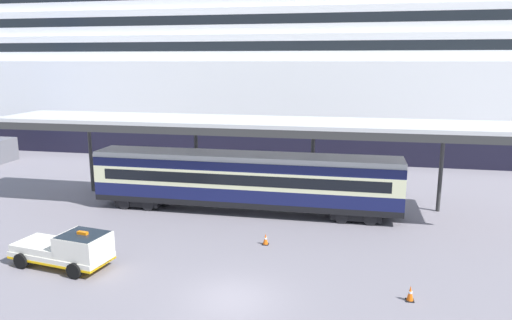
% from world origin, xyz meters
% --- Properties ---
extents(ground_plane, '(400.00, 400.00, 0.00)m').
position_xyz_m(ground_plane, '(0.00, 0.00, 0.00)').
color(ground_plane, slate).
extents(cruise_ship, '(132.19, 30.61, 37.62)m').
position_xyz_m(cruise_ship, '(2.87, 44.61, 12.94)').
color(cruise_ship, black).
rests_on(cruise_ship, ground).
extents(platform_canopy, '(35.26, 5.49, 6.39)m').
position_xyz_m(platform_canopy, '(-2.21, 12.57, 6.13)').
color(platform_canopy, silver).
rests_on(platform_canopy, ground).
extents(train_carriage, '(21.05, 2.81, 4.11)m').
position_xyz_m(train_carriage, '(-2.21, 12.15, 2.30)').
color(train_carriage, black).
rests_on(train_carriage, ground).
extents(service_truck, '(5.45, 2.87, 2.02)m').
position_xyz_m(service_truck, '(-8.93, 1.57, 0.99)').
color(service_truck, silver).
rests_on(service_truck, ground).
extents(traffic_cone_near, '(0.36, 0.36, 0.70)m').
position_xyz_m(traffic_cone_near, '(7.68, 1.36, 0.35)').
color(traffic_cone_near, black).
rests_on(traffic_cone_near, ground).
extents(traffic_cone_mid, '(0.36, 0.36, 0.65)m').
position_xyz_m(traffic_cone_mid, '(0.30, 6.51, 0.32)').
color(traffic_cone_mid, black).
rests_on(traffic_cone_mid, ground).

